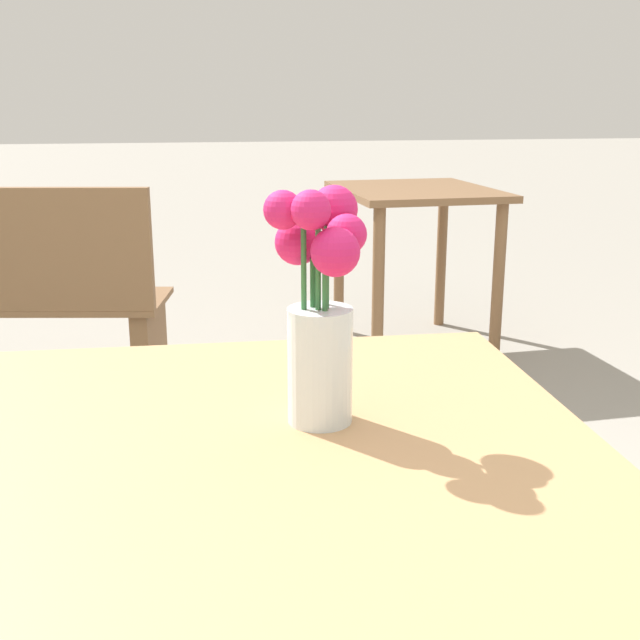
{
  "coord_description": "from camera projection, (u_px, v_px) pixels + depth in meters",
  "views": [
    {
      "loc": [
        -0.08,
        -0.91,
        1.13
      ],
      "look_at": [
        0.1,
        0.07,
        0.85
      ],
      "focal_mm": 45.0,
      "sensor_mm": 36.0,
      "label": 1
    }
  ],
  "objects": [
    {
      "name": "table_back",
      "position": [
        415.0,
        218.0,
        3.58
      ],
      "size": [
        0.69,
        0.81,
        0.73
      ],
      "color": "brown",
      "rests_on": "ground_plane"
    },
    {
      "name": "table_front",
      "position": [
        254.0,
        515.0,
        1.02
      ],
      "size": [
        0.91,
        0.91,
        0.71
      ],
      "color": "tan",
      "rests_on": "ground_plane"
    },
    {
      "name": "flower_vase",
      "position": [
        320.0,
        317.0,
        1.03
      ],
      "size": [
        0.13,
        0.14,
        0.31
      ],
      "color": "silver",
      "rests_on": "table_front"
    }
  ]
}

